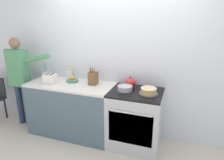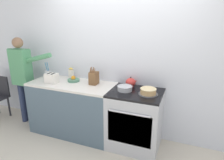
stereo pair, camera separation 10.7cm
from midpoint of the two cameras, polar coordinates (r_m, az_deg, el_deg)
The scene contains 13 objects.
ground_plane at distance 3.22m, azimuth -0.84°, elevation -19.68°, with size 16.00×16.00×0.00m, color beige.
wall_back at distance 3.24m, azimuth 3.51°, elevation 6.04°, with size 8.00×0.04×2.60m.
counter_cabinet at distance 3.52m, azimuth -10.19°, elevation -7.86°, with size 1.43×0.64×0.90m.
stove_range at distance 3.13m, azimuth 7.55°, elevation -11.13°, with size 0.77×0.67×0.90m.
layer_cake at distance 2.87m, azimuth 11.36°, elevation -3.28°, with size 0.28×0.28×0.09m.
tea_kettle at distance 3.15m, azimuth 6.35°, elevation -0.67°, with size 0.20×0.16×0.16m.
mixing_bowl at distance 2.96m, azimuth 4.72°, elevation -2.37°, with size 0.23×0.23×0.08m.
knife_block at distance 3.23m, azimuth -4.28°, elevation 0.57°, with size 0.12×0.15×0.29m.
utensil_crock at distance 3.72m, azimuth -17.11°, elevation 1.62°, with size 0.11×0.11×0.30m.
fruit_bowl at distance 3.44m, azimuth -10.07°, elevation 0.16°, with size 0.20×0.20×0.09m.
toaster at distance 3.43m, azimuth -16.05°, elevation 0.51°, with size 0.21×0.15×0.16m.
milk_carton at distance 3.59m, azimuth -10.76°, elevation 1.95°, with size 0.07×0.07×0.20m.
person_baker at distance 3.93m, azimuth -23.53°, elevation 1.59°, with size 0.92×0.20×1.62m.
Camera 2 is at (1.03, -2.34, 1.95)m, focal length 32.00 mm.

